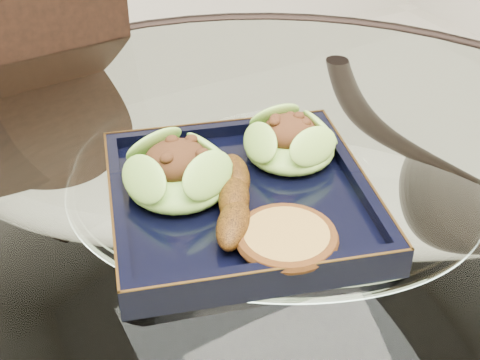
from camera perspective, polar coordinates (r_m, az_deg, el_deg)
name	(u,v)px	position (r m, az deg, el deg)	size (l,w,h in m)	color
dining_table	(269,313)	(0.83, 2.53, -11.23)	(1.13, 1.13, 0.77)	white
dining_chair	(55,209)	(1.11, -15.48, -2.43)	(0.45, 0.45, 0.98)	black
navy_plate	(240,203)	(0.71, 0.00, -1.98)	(0.27, 0.27, 0.02)	black
lettuce_wrap_left	(178,175)	(0.70, -5.28, 0.45)	(0.11, 0.11, 0.04)	#65A730
lettuce_wrap_right	(290,144)	(0.76, 4.30, 3.09)	(0.10, 0.10, 0.04)	#6BA630
roasted_plantain	(234,199)	(0.68, -0.52, -1.60)	(0.15, 0.03, 0.03)	#5E3409
crumb_patty	(286,239)	(0.64, 3.97, -5.06)	(0.09, 0.09, 0.02)	olive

